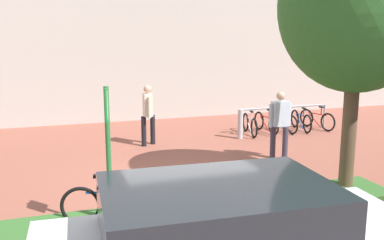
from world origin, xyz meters
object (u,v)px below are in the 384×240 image
(person_shirt_blue, at_px, (148,111))
(person_casual_tan, at_px, (280,121))
(bike_at_sign, at_px, (112,204))
(bike_rack_cluster, at_px, (284,121))
(parking_sign_post, at_px, (108,138))
(tree_sidewalk, at_px, (358,6))
(bollard_steel, at_px, (240,124))

(person_shirt_blue, relative_size, person_casual_tan, 1.00)
(bike_at_sign, distance_m, bike_rack_cluster, 8.27)
(person_casual_tan, bearing_deg, bike_rack_cluster, 57.31)
(parking_sign_post, xyz_separation_m, bike_at_sign, (0.05, 0.21, -1.17))
(tree_sidewalk, bearing_deg, bike_at_sign, 179.87)
(bike_at_sign, height_order, bike_rack_cluster, bike_at_sign)
(bollard_steel, height_order, person_casual_tan, person_casual_tan)
(parking_sign_post, xyz_separation_m, person_shirt_blue, (1.79, 5.17, -0.54))
(bike_rack_cluster, height_order, person_casual_tan, person_casual_tan)
(bike_at_sign, height_order, person_shirt_blue, person_shirt_blue)
(bike_at_sign, distance_m, bollard_steel, 6.63)
(tree_sidewalk, distance_m, bike_rack_cluster, 6.48)
(tree_sidewalk, distance_m, bollard_steel, 5.77)
(parking_sign_post, height_order, bollard_steel, parking_sign_post)
(bollard_steel, height_order, person_shirt_blue, person_shirt_blue)
(bike_rack_cluster, distance_m, person_shirt_blue, 4.66)
(bike_rack_cluster, bearing_deg, person_shirt_blue, -175.56)
(parking_sign_post, xyz_separation_m, person_casual_tan, (4.61, 2.74, -0.54))
(bike_rack_cluster, bearing_deg, tree_sidewalk, -108.12)
(tree_sidewalk, height_order, parking_sign_post, tree_sidewalk)
(parking_sign_post, relative_size, person_casual_tan, 1.35)
(bike_rack_cluster, xyz_separation_m, bollard_steel, (-1.79, -0.49, 0.10))
(bike_rack_cluster, bearing_deg, bollard_steel, -164.74)
(person_shirt_blue, bearing_deg, bike_at_sign, -109.30)
(tree_sidewalk, height_order, bike_at_sign, tree_sidewalk)
(person_shirt_blue, distance_m, person_casual_tan, 3.72)
(person_casual_tan, bearing_deg, bike_at_sign, -150.93)
(tree_sidewalk, relative_size, bike_rack_cluster, 1.63)
(parking_sign_post, relative_size, bike_at_sign, 1.40)
(bike_at_sign, bearing_deg, bike_rack_cluster, 39.97)
(tree_sidewalk, bearing_deg, person_shirt_blue, 119.95)
(person_shirt_blue, bearing_deg, person_casual_tan, -40.69)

